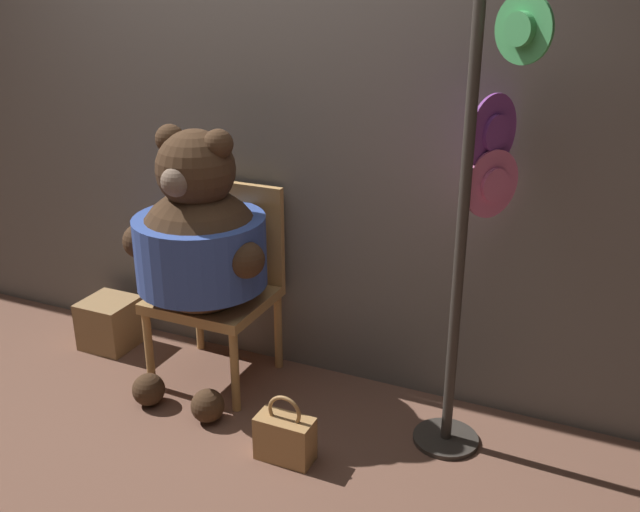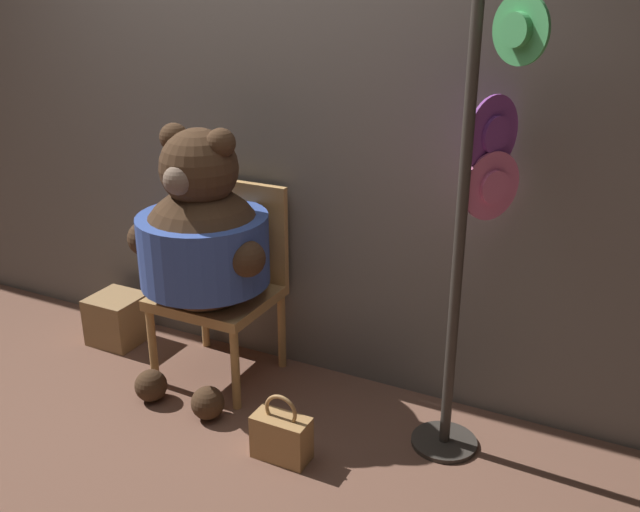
% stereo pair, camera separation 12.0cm
% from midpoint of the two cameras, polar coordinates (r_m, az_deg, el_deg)
% --- Properties ---
extents(ground_plane, '(14.00, 14.00, 0.00)m').
position_cam_midpoint_polar(ground_plane, '(3.42, -9.88, -11.85)').
color(ground_plane, brown).
extents(wall_back, '(8.00, 0.10, 2.47)m').
position_cam_midpoint_polar(wall_back, '(3.41, -5.73, 10.84)').
color(wall_back, '#66605B').
rests_on(wall_back, ground_plane).
extents(chair, '(0.53, 0.48, 0.94)m').
position_cam_midpoint_polar(chair, '(3.48, -8.88, -1.69)').
color(chair, '#B2844C').
rests_on(chair, ground_plane).
extents(teddy_bear, '(0.72, 0.64, 1.27)m').
position_cam_midpoint_polar(teddy_bear, '(3.26, -10.66, 1.02)').
color(teddy_bear, '#3D2819').
rests_on(teddy_bear, ground_plane).
extents(hat_display_rack, '(0.41, 0.42, 1.82)m').
position_cam_midpoint_polar(hat_display_rack, '(2.76, 11.22, 2.74)').
color(hat_display_rack, '#332D28').
rests_on(hat_display_rack, ground_plane).
extents(handbag_on_ground, '(0.24, 0.12, 0.30)m').
position_cam_midpoint_polar(handbag_on_ground, '(3.01, -4.00, -14.26)').
color(handbag_on_ground, '#A87A47').
rests_on(handbag_on_ground, ground_plane).
extents(wooden_crate, '(0.26, 0.26, 0.26)m').
position_cam_midpoint_polar(wooden_crate, '(4.00, -17.28, -5.14)').
color(wooden_crate, '#937047').
rests_on(wooden_crate, ground_plane).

